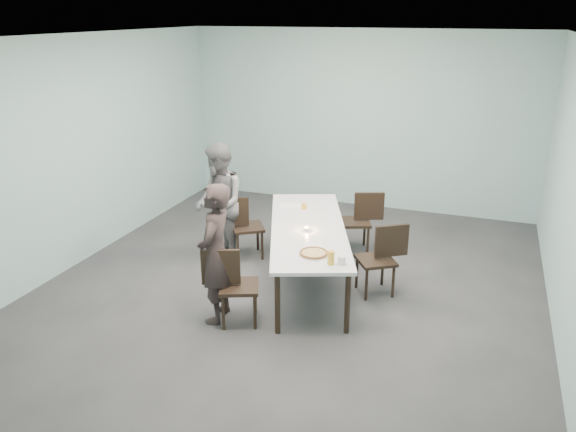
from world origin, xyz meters
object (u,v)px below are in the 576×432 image
(chair_far_left, at_px, (242,223))
(table, at_px, (308,231))
(chair_far_right, at_px, (361,217))
(side_plate, at_px, (317,247))
(tealight, at_px, (307,229))
(diner_far, at_px, (219,203))
(diner_near, at_px, (216,254))
(beer_glass, at_px, (331,258))
(amber_tumbler, at_px, (304,206))
(water_tumbler, at_px, (342,260))
(pizza, at_px, (314,253))
(chair_near_left, at_px, (231,281))
(chair_near_right, at_px, (382,254))

(chair_far_left, bearing_deg, table, -54.69)
(chair_far_right, height_order, side_plate, chair_far_right)
(chair_far_left, bearing_deg, tealight, -59.93)
(diner_far, bearing_deg, diner_near, -13.02)
(table, height_order, beer_glass, beer_glass)
(diner_far, relative_size, amber_tumbler, 20.27)
(table, xyz_separation_m, water_tumbler, (0.67, -0.91, 0.10))
(diner_far, relative_size, pizza, 4.77)
(chair_near_left, distance_m, chair_far_left, 1.77)
(diner_far, bearing_deg, chair_near_right, 45.47)
(chair_near_left, relative_size, side_plate, 4.83)
(pizza, distance_m, amber_tumbler, 1.51)
(tealight, height_order, amber_tumbler, amber_tumbler)
(chair_near_right, relative_size, beer_glass, 5.80)
(chair_far_left, height_order, diner_far, diner_far)
(pizza, bearing_deg, beer_glass, -35.16)
(diner_near, bearing_deg, chair_far_right, 148.14)
(chair_near_right, bearing_deg, side_plate, 10.97)
(diner_near, relative_size, amber_tumbler, 19.76)
(chair_far_right, bearing_deg, beer_glass, 73.53)
(chair_far_right, distance_m, diner_far, 2.01)
(diner_far, distance_m, amber_tumbler, 1.15)
(chair_far_left, relative_size, amber_tumbler, 10.88)
(chair_near_right, relative_size, pizza, 2.56)
(pizza, relative_size, water_tumbler, 3.78)
(chair_far_left, bearing_deg, side_plate, -69.17)
(chair_far_right, bearing_deg, tealight, 53.73)
(pizza, bearing_deg, diner_near, -156.82)
(table, bearing_deg, chair_far_left, 158.68)
(side_plate, bearing_deg, chair_far_right, 86.54)
(chair_far_left, bearing_deg, diner_far, 172.90)
(chair_far_left, height_order, water_tumbler, chair_far_left)
(chair_near_left, xyz_separation_m, side_plate, (0.76, 0.65, 0.25))
(water_tumbler, bearing_deg, chair_near_left, -164.98)
(beer_glass, height_order, water_tumbler, beer_glass)
(chair_far_left, xyz_separation_m, beer_glass, (1.66, -1.39, 0.32))
(chair_near_left, relative_size, chair_far_left, 1.00)
(chair_near_right, height_order, chair_far_right, same)
(diner_near, bearing_deg, tealight, 139.14)
(diner_far, relative_size, tealight, 28.96)
(chair_far_left, distance_m, pizza, 1.89)
(chair_far_right, xyz_separation_m, side_plate, (-0.11, -1.78, 0.25))
(table, height_order, chair_near_left, chair_near_left)
(amber_tumbler, bearing_deg, chair_near_left, -96.80)
(pizza, relative_size, tealight, 6.07)
(diner_near, bearing_deg, side_plate, 115.43)
(amber_tumbler, bearing_deg, diner_far, -164.29)
(chair_far_right, relative_size, diner_near, 0.55)
(chair_far_left, bearing_deg, pizza, -73.90)
(side_plate, xyz_separation_m, tealight, (-0.26, 0.44, 0.02))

